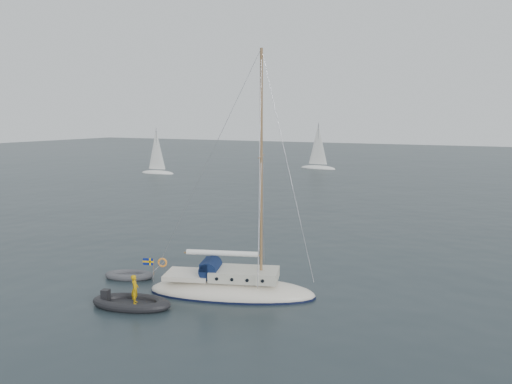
% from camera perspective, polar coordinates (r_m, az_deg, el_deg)
% --- Properties ---
extents(ground, '(300.00, 300.00, 0.00)m').
position_cam_1_polar(ground, '(28.60, 2.41, -10.45)').
color(ground, black).
rests_on(ground, ground).
extents(sailboat, '(9.30, 2.79, 13.24)m').
position_cam_1_polar(sailboat, '(26.64, -2.80, -9.63)').
color(sailboat, beige).
rests_on(sailboat, ground).
extents(dinghy, '(2.87, 1.30, 0.41)m').
position_cam_1_polar(dinghy, '(30.36, -14.30, -9.21)').
color(dinghy, '#4C4C51').
rests_on(dinghy, ground).
extents(rib, '(4.08, 1.85, 1.67)m').
position_cam_1_polar(rib, '(26.01, -14.08, -12.08)').
color(rib, black).
rests_on(rib, ground).
extents(distant_yacht_c, '(6.69, 3.57, 8.86)m').
position_cam_1_polar(distant_yacht_c, '(90.84, 7.11, 5.04)').
color(distant_yacht_c, white).
rests_on(distant_yacht_c, ground).
extents(distant_yacht_a, '(6.05, 3.23, 8.01)m').
position_cam_1_polar(distant_yacht_a, '(83.98, -11.29, 4.41)').
color(distant_yacht_a, white).
rests_on(distant_yacht_a, ground).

